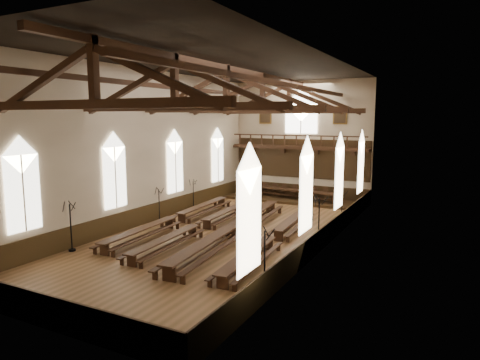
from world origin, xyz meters
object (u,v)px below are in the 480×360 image
at_px(refectory_row_c, 233,228).
at_px(high_table, 290,190).
at_px(refectory_row_b, 200,225).
at_px(candelabrum_left_far, 193,201).
at_px(candelabrum_left_mid, 159,211).
at_px(candelabrum_right_near, 264,272).
at_px(candelabrum_right_far, 342,214).
at_px(dais, 290,200).
at_px(candelabrum_left_near, 71,236).
at_px(refectory_row_a, 175,218).
at_px(candelabrum_right_mid, 319,230).
at_px(refectory_row_d, 273,237).

bearing_deg(refectory_row_c, high_table, 95.10).
bearing_deg(refectory_row_b, candelabrum_left_far, 126.71).
xyz_separation_m(high_table, candelabrum_left_mid, (-5.23, -10.78, -0.18)).
bearing_deg(candelabrum_left_mid, candelabrum_right_near, -34.14).
xyz_separation_m(refectory_row_c, candelabrum_right_far, (4.79, 5.98, 0.11)).
relative_size(refectory_row_b, dais, 1.20).
xyz_separation_m(dais, candelabrum_left_near, (-5.23, -18.09, 0.70)).
height_order(candelabrum_left_mid, candelabrum_right_near, candelabrum_right_near).
relative_size(refectory_row_a, candelabrum_left_far, 6.04).
height_order(candelabrum_left_far, candelabrum_right_near, candelabrum_right_near).
bearing_deg(dais, candelabrum_right_mid, -62.13).
distance_m(refectory_row_d, candelabrum_left_near, 10.64).
height_order(refectory_row_d, high_table, high_table).
bearing_deg(dais, candelabrum_right_near, -72.23).
relative_size(refectory_row_c, candelabrum_right_near, 5.68).
bearing_deg(refectory_row_a, dais, 72.21).
bearing_deg(candelabrum_left_far, candelabrum_right_far, 2.98).
distance_m(dais, candelabrum_left_mid, 12.00).
xyz_separation_m(refectory_row_a, refectory_row_c, (4.67, -0.84, 0.08)).
xyz_separation_m(refectory_row_a, candelabrum_right_near, (9.47, -7.09, 0.30)).
bearing_deg(candelabrum_right_mid, refectory_row_c, -168.58).
bearing_deg(candelabrum_left_mid, refectory_row_a, -14.98).
relative_size(refectory_row_b, candelabrum_left_near, 5.16).
distance_m(refectory_row_b, candelabrum_right_far, 9.26).
bearing_deg(refectory_row_d, refectory_row_b, 176.25).
bearing_deg(candelabrum_right_far, candelabrum_left_far, -177.02).
bearing_deg(candelabrum_right_mid, refectory_row_a, -179.24).
relative_size(refectory_row_a, high_table, 1.64).
relative_size(refectory_row_c, candelabrum_right_far, 6.53).
distance_m(refectory_row_c, candelabrum_right_mid, 4.89).
relative_size(refectory_row_d, candelabrum_right_near, 5.15).
height_order(refectory_row_b, candelabrum_right_near, candelabrum_right_near).
bearing_deg(candelabrum_right_near, refectory_row_a, 143.17).
bearing_deg(candelabrum_left_mid, candelabrum_right_far, 22.93).
height_order(refectory_row_a, dais, refectory_row_a).
xyz_separation_m(candelabrum_left_near, candelabrum_right_far, (11.10, 12.01, -0.10)).
xyz_separation_m(refectory_row_a, high_table, (3.60, 11.22, 0.37)).
relative_size(refectory_row_c, candelabrum_left_mid, 6.58).
xyz_separation_m(refectory_row_b, candelabrum_left_far, (-3.98, 5.34, 0.22)).
xyz_separation_m(refectory_row_c, high_table, (-1.08, 12.06, 0.29)).
relative_size(refectory_row_d, candelabrum_left_mid, 5.97).
distance_m(refectory_row_a, candelabrum_left_near, 7.07).
height_order(high_table, candelabrum_right_mid, candelabrum_right_mid).
relative_size(refectory_row_b, candelabrum_left_far, 5.89).
xyz_separation_m(refectory_row_b, candelabrum_right_far, (7.12, 5.91, 0.22)).
relative_size(high_table, candelabrum_right_near, 3.20).
xyz_separation_m(refectory_row_b, candelabrum_right_near, (7.12, -6.31, 0.33)).
relative_size(candelabrum_left_mid, candelabrum_right_far, 0.99).
bearing_deg(candelabrum_left_mid, high_table, 64.10).
bearing_deg(candelabrum_left_mid, dais, 64.10).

